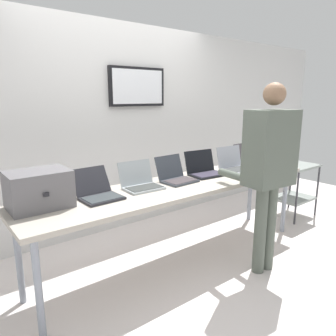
{
  "coord_description": "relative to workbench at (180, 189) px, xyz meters",
  "views": [
    {
      "loc": [
        -1.9,
        -2.23,
        1.6
      ],
      "look_at": [
        -0.05,
        0.12,
        0.93
      ],
      "focal_mm": 34.03,
      "sensor_mm": 36.0,
      "label": 1
    }
  ],
  "objects": [
    {
      "name": "person",
      "position": [
        0.49,
        -0.62,
        0.31
      ],
      "size": [
        0.48,
        0.62,
        1.72
      ],
      "color": "#535C52",
      "rests_on": "ground"
    },
    {
      "name": "laptop_station_2",
      "position": [
        0.03,
        0.1,
        0.11
      ],
      "size": [
        0.34,
        0.33,
        0.24
      ],
      "color": "#343942",
      "rests_on": "workbench"
    },
    {
      "name": "laptop_station_3",
      "position": [
        0.44,
        0.12,
        0.11
      ],
      "size": [
        0.39,
        0.34,
        0.25
      ],
      "color": "black",
      "rests_on": "workbench"
    },
    {
      "name": "laptop_station_4",
      "position": [
        0.88,
        0.08,
        0.11
      ],
      "size": [
        0.37,
        0.32,
        0.26
      ],
      "color": "#A9AEBB",
      "rests_on": "workbench"
    },
    {
      "name": "ground",
      "position": [
        0.0,
        0.0,
        -0.76
      ],
      "size": [
        8.0,
        8.0,
        0.04
      ],
      "primitive_type": "cube",
      "color": "silver"
    },
    {
      "name": "laptop_station_1",
      "position": [
        -0.37,
        0.11,
        0.11
      ],
      "size": [
        0.35,
        0.31,
        0.24
      ],
      "color": "#A8B1B6",
      "rests_on": "workbench"
    },
    {
      "name": "coffee_mug",
      "position": [
        0.8,
        -0.25,
        0.1
      ],
      "size": [
        0.07,
        0.07,
        0.1
      ],
      "color": "white",
      "rests_on": "workbench"
    },
    {
      "name": "storage_cart",
      "position": [
        2.0,
        -0.02,
        -0.26
      ],
      "size": [
        0.56,
        0.44,
        0.72
      ],
      "color": "gray",
      "rests_on": "ground"
    },
    {
      "name": "back_wall",
      "position": [
        0.0,
        1.13,
        0.49
      ],
      "size": [
        8.0,
        0.11,
        2.43
      ],
      "color": "silver",
      "rests_on": "ground"
    },
    {
      "name": "laptop_station_0",
      "position": [
        -0.81,
        0.09,
        0.11
      ],
      "size": [
        0.32,
        0.37,
        0.23
      ],
      "color": "black",
      "rests_on": "workbench"
    },
    {
      "name": "equipment_box",
      "position": [
        -1.25,
        0.15,
        0.19
      ],
      "size": [
        0.44,
        0.34,
        0.28
      ],
      "color": "#5E5B5F",
      "rests_on": "workbench"
    },
    {
      "name": "workbench",
      "position": [
        0.0,
        0.0,
        0.0
      ],
      "size": [
        3.04,
        0.7,
        0.79
      ],
      "color": "#B0A699",
      "rests_on": "ground"
    },
    {
      "name": "laptop_station_5",
      "position": [
        1.26,
        0.13,
        0.11
      ],
      "size": [
        0.33,
        0.39,
        0.24
      ],
      "color": "#3B363A",
      "rests_on": "workbench"
    }
  ]
}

